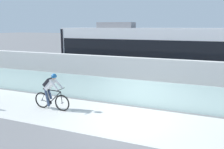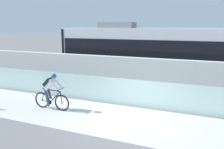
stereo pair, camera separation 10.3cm
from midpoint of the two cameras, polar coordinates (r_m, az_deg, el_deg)
The scene contains 8 objects.
ground_plane at distance 9.10m, azimuth 3.77°, elevation -11.35°, with size 200.00×200.00×0.00m, color slate.
bike_path_deck at distance 9.10m, azimuth 3.77°, elevation -11.32°, with size 32.00×3.20×0.01m, color beige.
glass_parapet at distance 10.57m, azimuth 7.01°, elevation -4.63°, with size 32.00×0.05×1.21m, color silver.
concrete_barrier_wall at distance 12.17m, azimuth 9.29°, elevation -0.68°, with size 32.00×0.36×1.96m, color silver.
tram_rail_near at distance 14.76m, azimuth 11.35°, elevation -2.47°, with size 32.00×0.08×0.01m, color #595654.
tram_rail_far at distance 16.14m, azimuth 12.33°, elevation -1.31°, with size 32.00×0.08×0.01m, color #595654.
tram at distance 15.39m, azimuth 7.67°, elevation 5.37°, with size 11.06×2.54×3.81m.
cyclist_on_bike at distance 10.41m, azimuth -14.88°, elevation -4.07°, with size 1.77×0.58×1.61m.
Camera 1 is at (2.57, -7.98, 3.56)m, focal length 37.55 mm.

